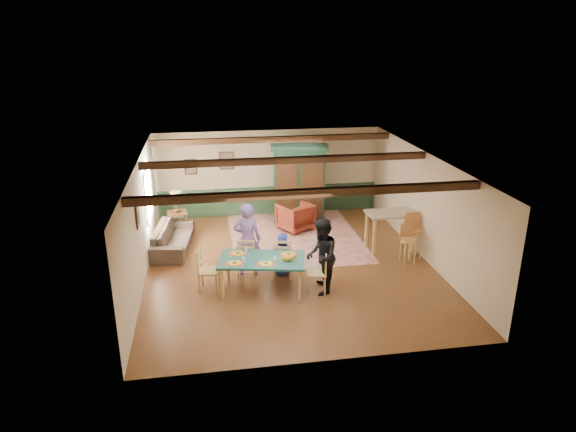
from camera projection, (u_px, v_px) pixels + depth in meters
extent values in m
plane|color=#552F18|center=(290.00, 266.00, 12.85)|extent=(8.00, 8.00, 0.00)
cube|color=beige|center=(269.00, 173.00, 16.11)|extent=(7.00, 0.02, 2.70)
cube|color=beige|center=(141.00, 223.00, 11.86)|extent=(0.02, 8.00, 2.70)
cube|color=beige|center=(427.00, 207.00, 12.93)|extent=(0.02, 8.00, 2.70)
cube|color=silver|center=(290.00, 160.00, 11.94)|extent=(7.00, 8.00, 0.02)
cube|color=#1F3A24|center=(269.00, 200.00, 16.39)|extent=(6.95, 0.03, 0.90)
cube|color=black|center=(310.00, 193.00, 9.83)|extent=(6.95, 0.16, 0.16)
cube|color=black|center=(287.00, 160.00, 12.34)|extent=(6.95, 0.16, 0.16)
cube|color=black|center=(273.00, 139.00, 14.75)|extent=(6.95, 0.16, 0.16)
imported|color=#7B5EA1|center=(247.00, 239.00, 12.10)|extent=(0.73, 0.55, 1.81)
imported|color=black|center=(321.00, 257.00, 11.27)|extent=(0.81, 0.95, 1.73)
imported|color=navy|center=(283.00, 254.00, 12.20)|extent=(0.57, 0.43, 1.05)
cube|color=beige|center=(295.00, 237.00, 14.65)|extent=(3.60, 4.28, 0.01)
cube|color=black|center=(299.00, 184.00, 15.48)|extent=(1.76, 0.90, 2.38)
imported|color=#4F160F|center=(295.00, 217.00, 15.07)|extent=(1.19, 1.20, 0.81)
imported|color=#382C23|center=(173.00, 238.00, 13.74)|extent=(1.12, 2.29, 0.64)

